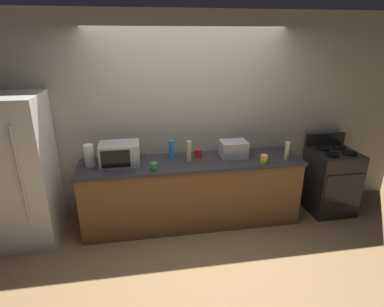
{
  "coord_description": "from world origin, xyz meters",
  "views": [
    {
      "loc": [
        -0.61,
        -3.22,
        2.39
      ],
      "look_at": [
        0.0,
        0.4,
        1.0
      ],
      "focal_mm": 29.16,
      "sensor_mm": 36.0,
      "label": 1
    }
  ],
  "objects_px": {
    "refrigerator": "(19,172)",
    "microwave": "(120,154)",
    "bottle_spray_cleaner": "(171,149)",
    "mug_red": "(198,153)",
    "stove_range": "(330,181)",
    "mug_yellow": "(264,159)",
    "toaster_oven": "(233,149)",
    "mug_green": "(154,167)",
    "bottle_hand_soap": "(189,151)",
    "paper_towel_roll": "(89,155)",
    "bottle_vinegar": "(287,150)"
  },
  "relations": [
    {
      "from": "paper_towel_roll",
      "to": "mug_yellow",
      "type": "xyz_separation_m",
      "value": [
        2.13,
        -0.26,
        -0.08
      ]
    },
    {
      "from": "refrigerator",
      "to": "mug_red",
      "type": "distance_m",
      "value": 2.15
    },
    {
      "from": "paper_towel_roll",
      "to": "mug_green",
      "type": "relative_size",
      "value": 2.87
    },
    {
      "from": "bottle_hand_soap",
      "to": "bottle_spray_cleaner",
      "type": "bearing_deg",
      "value": 149.77
    },
    {
      "from": "microwave",
      "to": "bottle_spray_cleaner",
      "type": "distance_m",
      "value": 0.65
    },
    {
      "from": "bottle_hand_soap",
      "to": "refrigerator",
      "type": "bearing_deg",
      "value": -179.32
    },
    {
      "from": "microwave",
      "to": "bottle_vinegar",
      "type": "relative_size",
      "value": 2.11
    },
    {
      "from": "bottle_hand_soap",
      "to": "mug_red",
      "type": "distance_m",
      "value": 0.18
    },
    {
      "from": "toaster_oven",
      "to": "mug_green",
      "type": "bearing_deg",
      "value": -165.4
    },
    {
      "from": "refrigerator",
      "to": "stove_range",
      "type": "distance_m",
      "value": 4.07
    },
    {
      "from": "toaster_oven",
      "to": "bottle_spray_cleaner",
      "type": "height_order",
      "value": "bottle_spray_cleaner"
    },
    {
      "from": "refrigerator",
      "to": "microwave",
      "type": "height_order",
      "value": "refrigerator"
    },
    {
      "from": "microwave",
      "to": "mug_red",
      "type": "bearing_deg",
      "value": 4.52
    },
    {
      "from": "refrigerator",
      "to": "mug_green",
      "type": "relative_size",
      "value": 19.15
    },
    {
      "from": "bottle_hand_soap",
      "to": "mug_green",
      "type": "distance_m",
      "value": 0.52
    },
    {
      "from": "refrigerator",
      "to": "mug_yellow",
      "type": "height_order",
      "value": "refrigerator"
    },
    {
      "from": "bottle_spray_cleaner",
      "to": "mug_green",
      "type": "relative_size",
      "value": 2.52
    },
    {
      "from": "mug_yellow",
      "to": "bottle_spray_cleaner",
      "type": "bearing_deg",
      "value": 162.27
    },
    {
      "from": "bottle_hand_soap",
      "to": "mug_yellow",
      "type": "relative_size",
      "value": 2.49
    },
    {
      "from": "microwave",
      "to": "bottle_spray_cleaner",
      "type": "xyz_separation_m",
      "value": [
        0.65,
        0.1,
        -0.02
      ]
    },
    {
      "from": "bottle_hand_soap",
      "to": "mug_red",
      "type": "bearing_deg",
      "value": 37.7
    },
    {
      "from": "paper_towel_roll",
      "to": "bottle_vinegar",
      "type": "height_order",
      "value": "paper_towel_roll"
    },
    {
      "from": "refrigerator",
      "to": "mug_green",
      "type": "height_order",
      "value": "refrigerator"
    },
    {
      "from": "microwave",
      "to": "toaster_oven",
      "type": "bearing_deg",
      "value": 0.48
    },
    {
      "from": "mug_green",
      "to": "bottle_spray_cleaner",
      "type": "bearing_deg",
      "value": 55.76
    },
    {
      "from": "toaster_oven",
      "to": "bottle_vinegar",
      "type": "relative_size",
      "value": 1.49
    },
    {
      "from": "microwave",
      "to": "paper_towel_roll",
      "type": "relative_size",
      "value": 1.78
    },
    {
      "from": "stove_range",
      "to": "refrigerator",
      "type": "bearing_deg",
      "value": -180.0
    },
    {
      "from": "stove_range",
      "to": "paper_towel_roll",
      "type": "xyz_separation_m",
      "value": [
        -3.25,
        0.05,
        0.57
      ]
    },
    {
      "from": "refrigerator",
      "to": "microwave",
      "type": "xyz_separation_m",
      "value": [
        1.16,
        0.05,
        0.13
      ]
    },
    {
      "from": "bottle_vinegar",
      "to": "mug_green",
      "type": "distance_m",
      "value": 1.71
    },
    {
      "from": "paper_towel_roll",
      "to": "mug_green",
      "type": "distance_m",
      "value": 0.81
    },
    {
      "from": "toaster_oven",
      "to": "bottle_hand_soap",
      "type": "height_order",
      "value": "bottle_hand_soap"
    },
    {
      "from": "mug_yellow",
      "to": "toaster_oven",
      "type": "bearing_deg",
      "value": 139.5
    },
    {
      "from": "stove_range",
      "to": "mug_red",
      "type": "height_order",
      "value": "stove_range"
    },
    {
      "from": "bottle_vinegar",
      "to": "mug_green",
      "type": "height_order",
      "value": "bottle_vinegar"
    },
    {
      "from": "microwave",
      "to": "mug_green",
      "type": "height_order",
      "value": "microwave"
    },
    {
      "from": "microwave",
      "to": "paper_towel_roll",
      "type": "distance_m",
      "value": 0.36
    },
    {
      "from": "microwave",
      "to": "bottle_spray_cleaner",
      "type": "height_order",
      "value": "microwave"
    },
    {
      "from": "mug_yellow",
      "to": "microwave",
      "type": "bearing_deg",
      "value": 171.64
    },
    {
      "from": "bottle_hand_soap",
      "to": "bottle_spray_cleaner",
      "type": "relative_size",
      "value": 1.08
    },
    {
      "from": "mug_yellow",
      "to": "bottle_hand_soap",
      "type": "bearing_deg",
      "value": 165.49
    },
    {
      "from": "refrigerator",
      "to": "bottle_vinegar",
      "type": "height_order",
      "value": "refrigerator"
    },
    {
      "from": "toaster_oven",
      "to": "mug_green",
      "type": "relative_size",
      "value": 3.62
    },
    {
      "from": "bottle_spray_cleaner",
      "to": "mug_red",
      "type": "relative_size",
      "value": 2.29
    },
    {
      "from": "refrigerator",
      "to": "bottle_vinegar",
      "type": "relative_size",
      "value": 7.91
    },
    {
      "from": "microwave",
      "to": "toaster_oven",
      "type": "relative_size",
      "value": 1.41
    },
    {
      "from": "paper_towel_roll",
      "to": "mug_red",
      "type": "distance_m",
      "value": 1.36
    },
    {
      "from": "bottle_vinegar",
      "to": "mug_yellow",
      "type": "height_order",
      "value": "bottle_vinegar"
    },
    {
      "from": "toaster_oven",
      "to": "bottle_spray_cleaner",
      "type": "distance_m",
      "value": 0.81
    }
  ]
}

